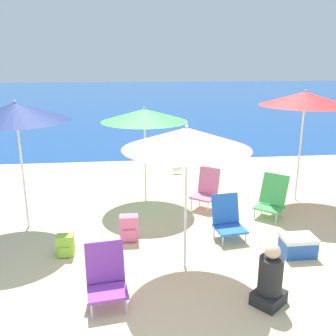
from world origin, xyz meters
TOP-DOWN VIEW (x-y plane):
  - ground_plane at (0.00, 0.00)m, footprint 60.00×60.00m
  - sea_water at (0.00, 26.22)m, footprint 60.00×40.00m
  - beach_umbrella_navy at (-2.47, 1.87)m, footprint 1.78×1.78m
  - beach_umbrella_red at (2.89, 2.65)m, footprint 1.81×1.81m
  - beach_umbrella_green at (-0.31, 2.97)m, footprint 1.76×1.76m
  - beach_umbrella_pink at (0.11, 0.23)m, footprint 1.73×1.73m
  - beach_chair_green at (2.03, 1.86)m, footprint 0.72×0.72m
  - beach_chair_blue at (0.97, 1.10)m, footprint 0.54×0.60m
  - beach_chair_purple at (-0.98, -0.46)m, footprint 0.54×0.57m
  - beach_chair_pink at (0.89, 2.43)m, footprint 0.64×0.65m
  - person_seated_near at (1.00, -0.73)m, footprint 0.50×0.49m
  - backpack_pink at (-0.68, 1.15)m, footprint 0.30×0.23m
  - backpack_lime at (-1.66, 0.75)m, footprint 0.26×0.21m
  - cooler_box at (1.88, 0.37)m, footprint 0.51×0.37m
  - seagull at (0.61, 4.78)m, footprint 0.27×0.11m

SIDE VIEW (x-z plane):
  - ground_plane at x=0.00m, z-range 0.00..0.00m
  - sea_water at x=0.00m, z-range 0.00..0.01m
  - seagull at x=0.61m, z-range 0.03..0.25m
  - cooler_box at x=1.88m, z-range 0.00..0.31m
  - backpack_lime at x=-1.66m, z-range 0.00..0.33m
  - backpack_pink at x=-0.68m, z-range 0.00..0.43m
  - person_seated_near at x=1.00m, z-range -0.07..0.74m
  - beach_chair_blue at x=0.97m, z-range -0.03..0.69m
  - beach_chair_purple at x=-0.98m, z-range -0.01..0.73m
  - beach_chair_green at x=2.03m, z-range -0.02..0.78m
  - beach_chair_pink at x=0.89m, z-range 0.00..0.81m
  - beach_umbrella_green at x=-0.31m, z-range 0.82..2.80m
  - beach_umbrella_pink at x=0.11m, z-range 0.86..2.94m
  - beach_umbrella_navy at x=-2.47m, z-range 0.93..3.19m
  - beach_umbrella_red at x=2.89m, z-range 0.98..3.30m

